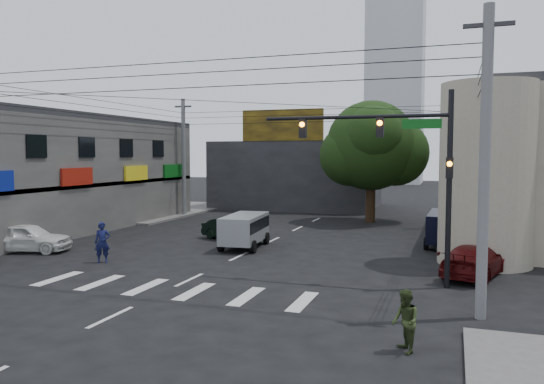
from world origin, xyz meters
The scene contains 19 objects.
ground centered at (0.00, 0.00, 0.00)m, with size 160.00×160.00×0.00m, color black.
sidewalk_far_left centered at (-18.00, 18.00, 0.07)m, with size 16.00×16.00×0.15m, color #514F4C.
building_left centered at (-18.00, 6.00, 3.50)m, with size 14.00×24.00×7.00m, color #454240.
corner_column centered at (11.00, 4.00, 4.00)m, with size 4.00×4.00×8.00m, color gray.
building_far centered at (-4.00, 26.00, 3.00)m, with size 14.00×10.00×6.00m, color #232326.
billboard centered at (-4.00, 21.10, 7.30)m, with size 7.00×0.30×2.60m, color olive.
tower_distant centered at (0.00, 70.00, 22.00)m, with size 9.00×9.00×44.00m, color silver.
street_tree centered at (4.00, 17.00, 5.47)m, with size 6.40×6.40×8.70m.
traffic_gantry centered at (7.82, -1.00, 4.83)m, with size 7.10×0.35×7.20m.
utility_pole_near_right centered at (10.50, -4.50, 4.60)m, with size 0.32×0.32×9.20m, color #59595B.
utility_pole_far_left centered at (-10.50, 16.00, 4.60)m, with size 0.32×0.32×9.20m, color #59595B.
utility_pole_far_right centered at (10.50, 16.00, 4.60)m, with size 0.32×0.32×9.20m, color #59595B.
dark_sedan centered at (-2.25, 6.34, 0.62)m, with size 4.01×2.66×1.25m, color black.
white_compact centered at (-10.50, -0.33, 0.73)m, with size 4.56×2.77×1.45m, color white.
maroon_sedan centered at (10.50, 1.26, 0.64)m, with size 3.03×4.74×1.28m, color #40090A.
silver_minivan centered at (-0.63, 4.32, 0.86)m, with size 2.07×4.15×1.72m, color gray, non-canonical shape.
navy_van centered at (9.29, 8.33, 0.90)m, with size 1.84×4.53×1.79m, color black, non-canonical shape.
traffic_officer centered at (-5.27, -1.31, 0.92)m, with size 0.81×0.73×1.85m, color #11153D.
pedestrian_olive centered at (8.61, -8.01, 0.78)m, with size 0.87×0.94×1.57m, color #2C391A.
Camera 1 is at (9.67, -21.16, 4.90)m, focal length 35.00 mm.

